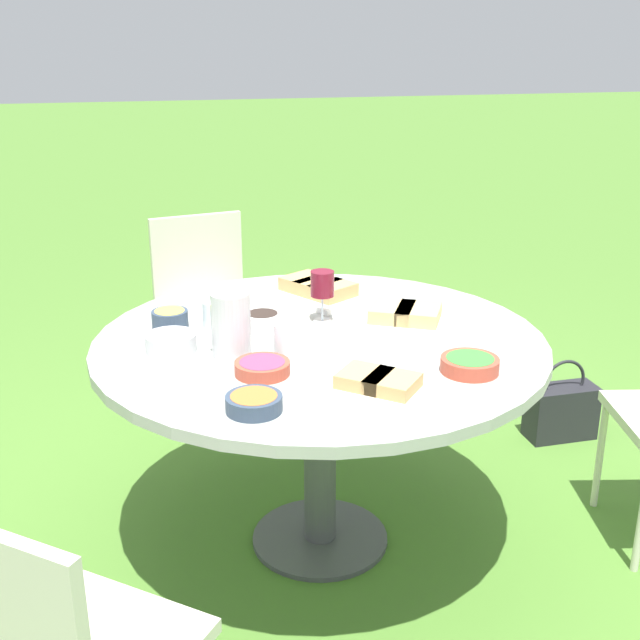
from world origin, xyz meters
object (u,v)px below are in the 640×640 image
wine_glass (322,285)px  dining_table (320,363)px  handbag (561,410)px  chair_near_right (206,296)px  water_pitcher (231,324)px

wine_glass → dining_table: bearing=72.8°
dining_table → handbag: 1.42m
wine_glass → handbag: (-1.17, -0.35, -0.77)m
dining_table → handbag: (-1.22, -0.49, -0.55)m
dining_table → chair_near_right: size_ratio=1.64×
wine_glass → water_pitcher: bearing=32.9°
dining_table → water_pitcher: water_pitcher is taller
dining_table → water_pitcher: size_ratio=7.34×
water_pitcher → handbag: size_ratio=0.54×
wine_glass → handbag: size_ratio=0.49×
dining_table → wine_glass: 0.27m
water_pitcher → handbag: 1.78m
dining_table → wine_glass: size_ratio=8.16×
water_pitcher → handbag: water_pitcher is taller
wine_glass → chair_near_right: bearing=-76.3°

